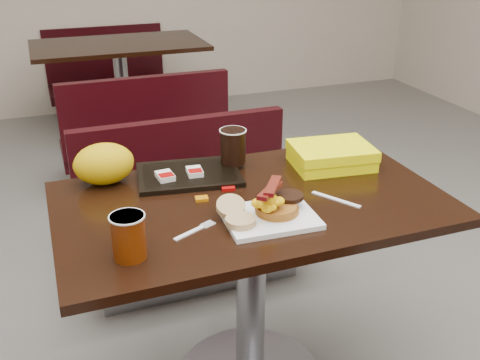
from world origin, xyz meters
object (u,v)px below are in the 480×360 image
object	(u,v)px
coffee_cup_near	(129,237)
bench_near_n	(194,210)
bench_far_n	(109,74)
coffee_cup_far	(233,146)
bench_far_s	(142,126)
knife	(336,199)
hashbrown_sleeve_left	(165,176)
clamshell	(331,156)
tray	(189,175)
pancake_stack	(277,208)
paper_bag	(104,164)
platter	(270,217)
table_near	(251,297)
hashbrown_sleeve_right	(195,172)
fork	(189,233)
table_far	(123,94)

from	to	relation	value
coffee_cup_near	bench_near_n	bearing A→B (deg)	65.33
bench_far_n	coffee_cup_far	distance (m)	3.08
bench_far_s	knife	bearing A→B (deg)	-83.05
coffee_cup_near	hashbrown_sleeve_left	distance (m)	0.45
bench_far_n	coffee_cup_near	distance (m)	3.55
coffee_cup_near	clamshell	distance (m)	0.85
coffee_cup_near	clamshell	size ratio (longest dim) A/B	0.44
bench_near_n	coffee_cup_near	xyz separation A→B (m)	(-0.41, -0.90, 0.45)
bench_near_n	tray	distance (m)	0.63
pancake_stack	paper_bag	bearing A→B (deg)	136.94
tray	platter	bearing A→B (deg)	-61.21
pancake_stack	paper_bag	world-z (taller)	paper_bag
table_near	bench_far_s	distance (m)	1.90
bench_far_s	paper_bag	xyz separation A→B (m)	(-0.41, -1.62, 0.46)
pancake_stack	hashbrown_sleeve_right	size ratio (longest dim) A/B	1.91
bench_far_n	paper_bag	size ratio (longest dim) A/B	5.08
platter	bench_near_n	bearing A→B (deg)	92.88
clamshell	hashbrown_sleeve_right	bearing A→B (deg)	179.80
platter	coffee_cup_far	size ratio (longest dim) A/B	2.17
tray	hashbrown_sleeve_right	world-z (taller)	hashbrown_sleeve_right
bench_near_n	clamshell	world-z (taller)	clamshell
hashbrown_sleeve_right	bench_near_n	bearing A→B (deg)	80.84
fork	platter	bearing A→B (deg)	-26.02
bench_far_n	paper_bag	xyz separation A→B (m)	(-0.41, -3.02, 0.46)
bench_far_s	platter	world-z (taller)	platter
knife	fork	bearing A→B (deg)	-116.82
table_near	coffee_cup_far	bearing A→B (deg)	83.30
paper_bag	coffee_cup_near	bearing A→B (deg)	-90.42
bench_far_s	pancake_stack	distance (m)	2.07
table_near	table_far	distance (m)	2.60
fork	hashbrown_sleeve_right	distance (m)	0.37
bench_far_n	coffee_cup_near	size ratio (longest dim) A/B	8.31
bench_near_n	tray	bearing A→B (deg)	-106.38
bench_near_n	hashbrown_sleeve_left	size ratio (longest dim) A/B	14.45
hashbrown_sleeve_left	coffee_cup_far	bearing A→B (deg)	6.60
table_far	bench_far_n	size ratio (longest dim) A/B	1.20
knife	clamshell	size ratio (longest dim) A/B	0.61
platter	hashbrown_sleeve_left	world-z (taller)	hashbrown_sleeve_left
pancake_stack	fork	xyz separation A→B (m)	(-0.27, -0.01, -0.03)
bench_near_n	hashbrown_sleeve_right	xyz separation A→B (m)	(-0.12, -0.49, 0.42)
hashbrown_sleeve_left	coffee_cup_far	xyz separation A→B (m)	(0.26, 0.05, 0.05)
platter	pancake_stack	size ratio (longest dim) A/B	2.05
knife	bench_near_n	bearing A→B (deg)	165.24
clamshell	bench_far_n	bearing A→B (deg)	103.29
table_near	hashbrown_sleeve_right	bearing A→B (deg)	120.64
bench_near_n	pancake_stack	bearing A→B (deg)	-88.07
bench_far_n	tray	bearing A→B (deg)	-92.58
coffee_cup_near	hashbrown_sleeve_right	bearing A→B (deg)	54.63
fork	paper_bag	distance (m)	0.45
bench_far_s	platter	xyz separation A→B (m)	(0.00, -2.04, 0.40)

